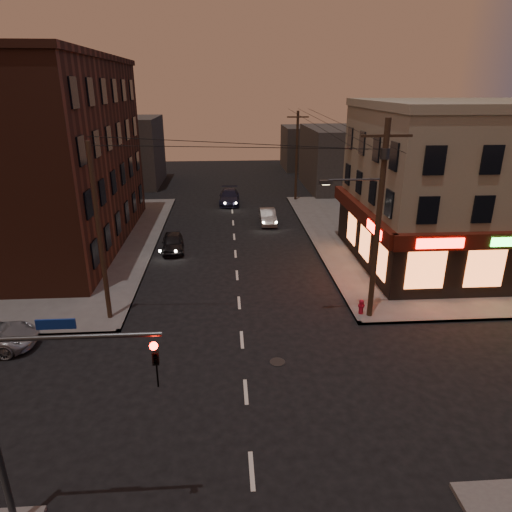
{
  "coord_description": "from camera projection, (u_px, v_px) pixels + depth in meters",
  "views": [
    {
      "loc": [
        -0.62,
        -15.17,
        11.51
      ],
      "look_at": [
        0.88,
        6.94,
        3.2
      ],
      "focal_mm": 32.0,
      "sensor_mm": 36.0,
      "label": 1
    }
  ],
  "objects": [
    {
      "name": "sedan_far",
      "position": [
        229.0,
        197.0,
        47.09
      ],
      "size": [
        2.16,
        5.02,
        1.44
      ],
      "primitive_type": "imported",
      "rotation": [
        0.0,
        0.0,
        -0.03
      ],
      "color": "#191B32",
      "rests_on": "ground"
    },
    {
      "name": "bg_building_nw",
      "position": [
        122.0,
        151.0,
        55.26
      ],
      "size": [
        9.0,
        10.0,
        8.0
      ],
      "primitive_type": "cube",
      "color": "#3F3D3A",
      "rests_on": "ground"
    },
    {
      "name": "sedan_near",
      "position": [
        173.0,
        243.0,
        33.59
      ],
      "size": [
        1.86,
        3.93,
        1.3
      ],
      "primitive_type": "imported",
      "rotation": [
        0.0,
        0.0,
        0.09
      ],
      "color": "black",
      "rests_on": "ground"
    },
    {
      "name": "bg_building_ne_b",
      "position": [
        311.0,
        148.0,
        66.54
      ],
      "size": [
        8.0,
        8.0,
        6.0
      ],
      "primitive_type": "cube",
      "color": "#3F3D3A",
      "rests_on": "ground"
    },
    {
      "name": "utility_pole_west",
      "position": [
        100.0,
        235.0,
        22.26
      ],
      "size": [
        0.24,
        0.24,
        9.0
      ],
      "primitive_type": "cylinder",
      "color": "#382619",
      "rests_on": "sidewalk_nw"
    },
    {
      "name": "sedan_mid",
      "position": [
        268.0,
        216.0,
        40.31
      ],
      "size": [
        1.36,
        3.87,
        1.27
      ],
      "primitive_type": "imported",
      "rotation": [
        0.0,
        0.0,
        -0.0
      ],
      "color": "slate",
      "rests_on": "ground"
    },
    {
      "name": "ground",
      "position": [
        246.0,
        392.0,
        18.25
      ],
      "size": [
        120.0,
        120.0,
        0.0
      ],
      "primitive_type": "plane",
      "color": "black",
      "rests_on": "ground"
    },
    {
      "name": "sidewalk_ne",
      "position": [
        455.0,
        235.0,
        37.12
      ],
      "size": [
        24.0,
        28.0,
        0.15
      ],
      "primitive_type": "cube",
      "color": "#514F4C",
      "rests_on": "ground"
    },
    {
      "name": "traffic_signal",
      "position": [
        29.0,
        404.0,
        11.2
      ],
      "size": [
        4.49,
        0.32,
        6.47
      ],
      "color": "#333538",
      "rests_on": "ground"
    },
    {
      "name": "brick_apartment",
      "position": [
        31.0,
        158.0,
        32.74
      ],
      "size": [
        12.0,
        20.0,
        13.0
      ],
      "primitive_type": "cube",
      "color": "#492317",
      "rests_on": "sidewalk_nw"
    },
    {
      "name": "bg_building_ne_a",
      "position": [
        349.0,
        158.0,
        53.41
      ],
      "size": [
        10.0,
        12.0,
        7.0
      ],
      "primitive_type": "cube",
      "color": "#3F3D3A",
      "rests_on": "ground"
    },
    {
      "name": "utility_pole_main",
      "position": [
        377.0,
        212.0,
        22.07
      ],
      "size": [
        4.2,
        0.44,
        10.0
      ],
      "color": "#382619",
      "rests_on": "sidewalk_ne"
    },
    {
      "name": "pizza_building",
      "position": [
        478.0,
        185.0,
        29.93
      ],
      "size": [
        15.85,
        12.85,
        10.5
      ],
      "color": "gray",
      "rests_on": "sidewalk_ne"
    },
    {
      "name": "utility_pole_far",
      "position": [
        297.0,
        156.0,
        46.95
      ],
      "size": [
        0.26,
        0.26,
        9.0
      ],
      "primitive_type": "cylinder",
      "color": "#382619",
      "rests_on": "sidewalk_ne"
    },
    {
      "name": "fire_hydrant",
      "position": [
        361.0,
        306.0,
        24.05
      ],
      "size": [
        0.37,
        0.37,
        0.82
      ],
      "rotation": [
        0.0,
        0.0,
        0.37
      ],
      "color": "maroon",
      "rests_on": "sidewalk_ne"
    }
  ]
}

